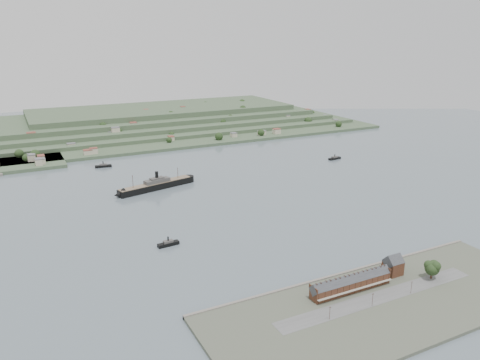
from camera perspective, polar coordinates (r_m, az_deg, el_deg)
name	(u,v)px	position (r m, az deg, el deg)	size (l,w,h in m)	color
ground	(240,205)	(431.32, 0.01, -3.06)	(1400.00, 1400.00, 0.00)	slate
near_shore	(385,303)	(292.61, 17.24, -14.10)	(220.00, 80.00, 2.60)	#4C5142
terrace_row	(351,283)	(295.43, 13.36, -12.14)	(55.60, 9.80, 11.07)	#4D2C1B
gabled_building	(393,265)	(320.61, 18.16, -9.84)	(10.40, 10.18, 14.09)	#4D2C1B
far_peninsula	(149,122)	(795.13, -11.09, 6.91)	(760.00, 309.00, 30.00)	#3D5237
steamship	(154,186)	(480.55, -10.46, -0.70)	(90.13, 30.62, 21.92)	black
tugboat	(168,244)	(353.78, -8.73, -7.66)	(16.54, 5.62, 7.31)	black
ferry_west	(103,166)	(577.38, -16.32, 1.67)	(19.60, 7.55, 7.16)	black
ferry_east	(335,158)	(601.91, 11.46, 2.63)	(18.30, 7.38, 6.67)	black
fig_tree	(433,268)	(322.72, 22.47, -9.84)	(11.31, 9.79, 12.62)	#452C20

